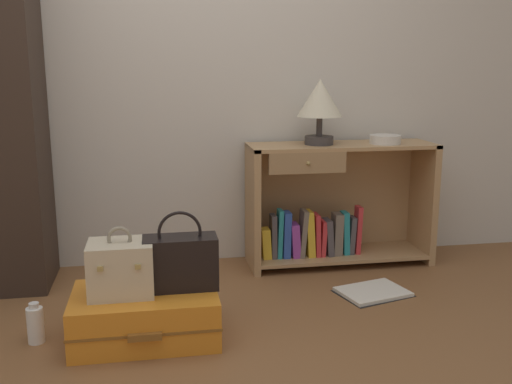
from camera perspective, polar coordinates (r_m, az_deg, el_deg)
ground_plane at (r=2.44m, az=-5.50°, el=-17.51°), size 9.00×9.00×0.00m
back_wall at (r=3.62m, az=-7.87°, el=13.60°), size 6.40×0.10×2.60m
bookshelf at (r=3.64m, az=7.36°, el=-1.45°), size 1.12×0.37×0.74m
table_lamp at (r=3.50m, az=6.19°, el=8.66°), size 0.27×0.27×0.38m
bowl at (r=3.61m, az=12.37°, el=4.99°), size 0.18×0.18×0.05m
suitcase_large at (r=2.74m, az=-10.64°, el=-11.60°), size 0.65×0.45×0.22m
train_case at (r=2.66m, az=-12.92°, el=-7.16°), size 0.28×0.23×0.31m
handbag at (r=2.68m, az=-7.31°, el=-6.66°), size 0.33×0.15×0.36m
bottle at (r=2.84m, az=-20.54°, el=-11.88°), size 0.07×0.07×0.19m
open_book_on_floor at (r=3.28m, az=11.22°, el=-9.47°), size 0.43×0.37×0.02m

